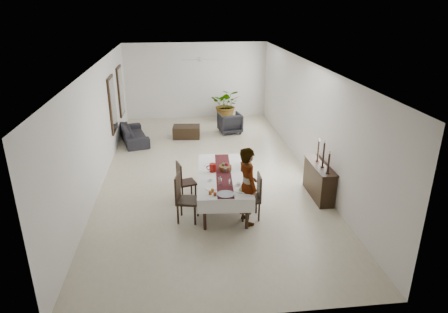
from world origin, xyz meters
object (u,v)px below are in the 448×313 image
dining_table_top (224,175)px  sofa (134,134)px  red_pitcher (213,168)px  woman (247,186)px  sideboard_body (319,181)px

dining_table_top → sofa: dining_table_top is taller
dining_table_top → red_pitcher: 0.34m
dining_table_top → woman: size_ratio=1.39×
sideboard_body → sofa: size_ratio=0.71×
woman → sideboard_body: (2.08, 1.09, -0.49)m
dining_table_top → sideboard_body: 2.54m
dining_table_top → woman: bearing=-61.6°
red_pitcher → sideboard_body: size_ratio=0.15×
woman → sofa: bearing=12.7°
woman → sofa: 6.83m
dining_table_top → red_pitcher: bearing=149.0°
red_pitcher → sideboard_body: 2.82m
dining_table_top → woman: (0.43, -0.96, 0.15)m
red_pitcher → sofa: size_ratio=0.11×
sideboard_body → red_pitcher: bearing=178.9°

